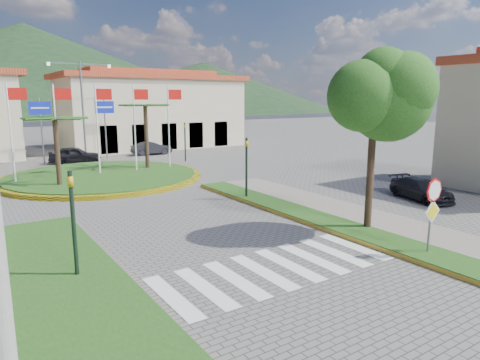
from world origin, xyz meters
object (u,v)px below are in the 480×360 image
roundabout_island (103,176)px  stop_sign (433,204)px  car_dark_a (75,155)px  car_side_right (421,189)px  car_dark_b (151,148)px  deciduous_tree (375,98)px

roundabout_island → stop_sign: (4.90, -20.04, 1.62)m
stop_sign → car_dark_a: stop_sign is taller
stop_sign → car_side_right: (7.10, 5.04, -1.25)m
car_dark_a → car_dark_b: size_ratio=1.09×
car_dark_a → roundabout_island: bearing=-165.7°
roundabout_island → stop_sign: 20.69m
roundabout_island → car_dark_b: 12.04m
car_dark_a → car_dark_b: 7.32m
car_dark_a → car_dark_b: bearing=-62.4°
car_side_right → car_dark_b: bearing=115.8°
deciduous_tree → car_dark_b: deciduous_tree is taller
car_side_right → roundabout_island: bearing=143.6°
stop_sign → car_dark_a: bearing=99.6°
deciduous_tree → car_dark_a: size_ratio=1.73×
stop_sign → car_dark_b: stop_sign is taller
deciduous_tree → car_dark_a: 25.96m
deciduous_tree → car_side_right: (6.50, 2.00, -4.63)m
stop_sign → car_side_right: stop_sign is taller
deciduous_tree → car_dark_a: bearing=102.1°
roundabout_island → deciduous_tree: deciduous_tree is taller
car_dark_b → car_side_right: bearing=-165.9°
roundabout_island → deciduous_tree: 18.55m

